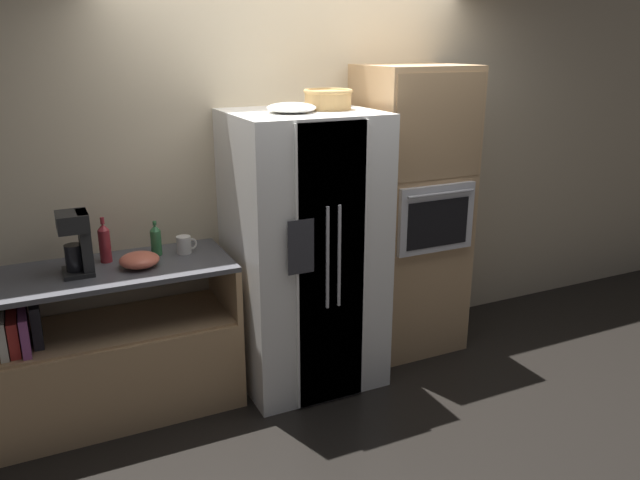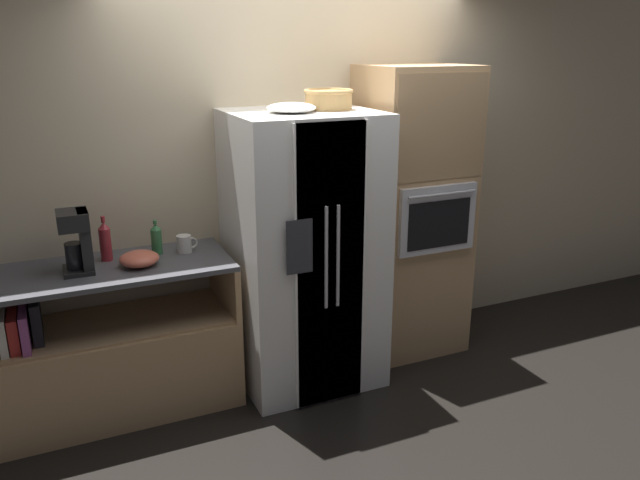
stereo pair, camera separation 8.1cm
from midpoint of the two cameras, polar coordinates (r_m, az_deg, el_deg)
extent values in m
plane|color=black|center=(4.44, -0.10, -11.73)|extent=(20.00, 20.00, 0.00)
cube|color=beige|center=(4.35, -2.68, 7.35)|extent=(12.00, 0.06, 2.80)
cube|color=tan|center=(4.08, -18.91, -11.12)|extent=(1.47, 0.63, 0.56)
cube|color=tan|center=(3.96, -19.32, -7.47)|extent=(1.42, 0.58, 0.02)
cube|color=tan|center=(4.01, -9.33, -3.81)|extent=(0.04, 0.63, 0.34)
cube|color=#4C4C51|center=(3.83, -19.85, -2.75)|extent=(1.47, 0.63, 0.03)
cube|color=silver|center=(3.88, -27.56, -7.17)|extent=(0.04, 0.43, 0.22)
cube|color=#B72D28|center=(3.88, -26.78, -7.17)|extent=(0.05, 0.41, 0.20)
cube|color=#934784|center=(3.87, -25.98, -6.95)|extent=(0.04, 0.46, 0.22)
cube|color=black|center=(3.87, -25.11, -6.67)|extent=(0.05, 0.29, 0.24)
cube|color=white|center=(4.04, -2.12, -0.95)|extent=(0.89, 0.79, 1.78)
cube|color=white|center=(3.68, 0.33, -2.80)|extent=(0.44, 0.02, 1.74)
cube|color=white|center=(3.69, 0.50, -2.77)|extent=(0.44, 0.02, 1.74)
cylinder|color=#B2B2B7|center=(3.62, 0.06, -1.69)|extent=(0.02, 0.02, 0.62)
cylinder|color=#B2B2B7|center=(3.65, 1.13, -1.52)|extent=(0.02, 0.02, 0.62)
cube|color=#2D2D33|center=(3.54, -2.41, -0.65)|extent=(0.16, 0.01, 0.32)
cube|color=tan|center=(4.48, 7.70, 2.50)|extent=(0.71, 0.60, 2.03)
cube|color=silver|center=(4.22, 10.06, 1.92)|extent=(0.58, 0.04, 0.46)
cube|color=black|center=(4.21, 10.19, 1.49)|extent=(0.48, 0.01, 0.32)
cylinder|color=#B2B2B7|center=(4.15, 10.47, 4.18)|extent=(0.51, 0.02, 0.02)
cube|color=#A68259|center=(4.11, 10.39, 10.12)|extent=(0.67, 0.01, 0.68)
cylinder|color=tan|center=(3.93, 0.13, 12.66)|extent=(0.29, 0.29, 0.11)
torus|color=tan|center=(3.93, 0.13, 13.46)|extent=(0.30, 0.30, 0.02)
ellipsoid|color=white|center=(3.75, -3.26, 11.99)|extent=(0.29, 0.29, 0.06)
cylinder|color=#33723F|center=(3.96, -15.33, -0.24)|extent=(0.07, 0.07, 0.15)
cone|color=#33723F|center=(3.93, -15.44, 1.07)|extent=(0.07, 0.07, 0.04)
cylinder|color=#33723F|center=(3.92, -15.47, 1.49)|extent=(0.02, 0.02, 0.02)
cylinder|color=maroon|center=(3.91, -19.63, -0.52)|extent=(0.07, 0.07, 0.20)
cone|color=maroon|center=(3.88, -19.81, 1.12)|extent=(0.07, 0.07, 0.04)
cylinder|color=maroon|center=(3.87, -19.86, 1.67)|extent=(0.02, 0.02, 0.04)
cylinder|color=silver|center=(3.95, -12.92, -0.43)|extent=(0.09, 0.09, 0.11)
torus|color=silver|center=(3.96, -12.26, -0.34)|extent=(0.07, 0.01, 0.07)
ellipsoid|color=#DB664C|center=(3.78, -16.78, -1.76)|extent=(0.23, 0.23, 0.09)
cube|color=black|center=(3.80, -21.79, -2.71)|extent=(0.17, 0.21, 0.02)
cylinder|color=black|center=(3.77, -22.12, -1.49)|extent=(0.10, 0.10, 0.15)
cube|color=black|center=(3.75, -21.26, -0.21)|extent=(0.06, 0.17, 0.36)
cube|color=black|center=(3.71, -22.30, 1.57)|extent=(0.17, 0.21, 0.10)
camera|label=1|loc=(0.04, -90.59, -0.19)|focal=35.00mm
camera|label=2|loc=(0.04, 89.41, 0.19)|focal=35.00mm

